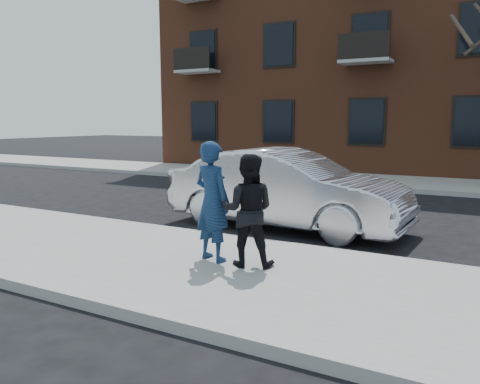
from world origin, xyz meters
The scene contains 9 objects.
ground centered at (0.00, 0.00, 0.00)m, with size 100.00×100.00×0.00m, color black.
near_sidewalk centered at (0.00, -0.25, 0.07)m, with size 50.00×3.50×0.15m, color gray.
near_curb centered at (0.00, 1.55, 0.07)m, with size 50.00×0.10×0.15m, color #999691.
far_sidewalk centered at (0.00, 11.25, 0.07)m, with size 50.00×3.50×0.15m, color gray.
far_curb centered at (0.00, 9.45, 0.07)m, with size 50.00×0.10×0.15m, color #999691.
apartment_building centered at (2.00, 18.00, 6.16)m, with size 24.30×10.30×12.30m.
silver_sedan centered at (0.84, 3.16, 0.83)m, with size 1.75×5.02×1.65m, color silver.
man_hoodie centered at (0.94, 0.07, 1.05)m, with size 0.74×0.59×1.80m.
man_peacoat centered at (1.52, 0.10, 0.96)m, with size 0.95×0.84×1.62m.
Camera 1 is at (4.57, -5.76, 2.24)m, focal length 35.00 mm.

